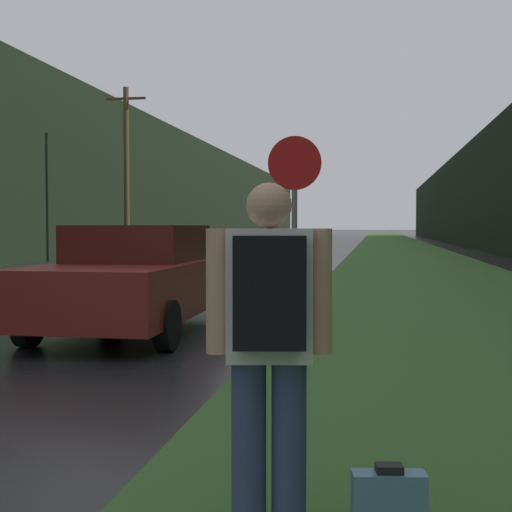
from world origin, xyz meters
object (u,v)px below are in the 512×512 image
Objects in this scene: hitchhiker_with_backpack at (269,338)px; stop_sign at (294,219)px; suitcase at (389,507)px; car_passing_near at (136,279)px; car_passing_far at (280,248)px.

stop_sign is at bearing 86.19° from hitchhiker_with_backpack.
hitchhiker_with_backpack is at bearing -84.79° from stop_sign.
suitcase is 0.08× the size of car_passing_near.
suitcase is 22.72m from car_passing_far.
stop_sign is 0.63× the size of car_passing_far.
hitchhiker_with_backpack reaches higher than car_passing_near.
hitchhiker_with_backpack is (0.50, -5.44, -0.62)m from stop_sign.
stop_sign is 2.87m from car_passing_near.
car_passing_far is at bearing 89.97° from suitcase.
stop_sign is 5.63m from suitcase.
suitcase is 7.43m from car_passing_near.
suitcase is (0.58, 0.10, -0.83)m from hitchhiker_with_backpack.
car_passing_near is at bearing 90.00° from car_passing_far.
car_passing_far is (-3.55, 22.44, 0.55)m from suitcase.
car_passing_near is at bearing 109.61° from suitcase.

